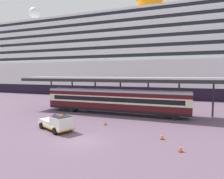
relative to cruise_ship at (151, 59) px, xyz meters
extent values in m
plane|color=#6A5266|center=(1.59, -50.83, -11.92)|extent=(400.00, 400.00, 0.00)
cube|color=black|center=(0.01, 0.01, -10.32)|extent=(174.54, 28.49, 3.19)
cube|color=silver|center=(0.01, 0.01, -5.00)|extent=(174.54, 28.49, 7.45)
cube|color=silver|center=(0.01, 0.01, 0.04)|extent=(160.58, 26.21, 2.64)
cube|color=black|center=(0.01, -13.05, 0.18)|extent=(153.60, 0.12, 0.95)
cube|color=silver|center=(0.01, 0.01, 2.69)|extent=(154.16, 25.16, 2.64)
cube|color=black|center=(0.01, -12.52, 2.82)|extent=(147.45, 0.12, 0.95)
cube|color=silver|center=(0.01, 0.01, 5.33)|extent=(147.73, 24.12, 2.64)
cube|color=black|center=(0.01, -12.00, 5.46)|extent=(141.31, 0.12, 0.95)
cube|color=silver|center=(0.01, 0.01, 7.97)|extent=(141.31, 23.07, 2.64)
cube|color=black|center=(0.01, -11.47, 8.10)|extent=(135.17, 0.12, 0.95)
cube|color=silver|center=(0.01, 0.01, 10.61)|extent=(134.89, 22.02, 2.64)
cube|color=black|center=(0.01, -10.95, 10.75)|extent=(129.02, 0.12, 0.95)
cube|color=silver|center=(0.01, 0.01, 13.26)|extent=(128.46, 20.97, 2.64)
cube|color=black|center=(0.01, -10.42, 13.39)|extent=(122.88, 0.12, 0.95)
cylinder|color=black|center=(-0.82, 0.01, 19.52)|extent=(8.62, 8.62, 9.87)
cylinder|color=orange|center=(-0.82, 0.01, 17.54)|extent=(8.88, 8.88, 2.96)
cylinder|color=silver|center=(-48.86, 0.01, 16.40)|extent=(1.00, 1.00, 3.64)
sphere|color=silver|center=(-48.86, 0.01, 20.49)|extent=(4.55, 4.55, 4.55)
cube|color=silver|center=(0.09, -36.41, -5.83)|extent=(35.55, 5.87, 0.25)
cube|color=black|center=(0.09, -39.24, -6.20)|extent=(35.55, 0.20, 0.50)
cylinder|color=black|center=(-15.15, -33.87, -8.94)|extent=(0.28, 0.28, 5.96)
cylinder|color=black|center=(-10.07, -33.87, -8.94)|extent=(0.28, 0.28, 5.96)
cylinder|color=black|center=(-4.99, -33.87, -8.94)|extent=(0.28, 0.28, 5.96)
cylinder|color=black|center=(0.09, -33.87, -8.94)|extent=(0.28, 0.28, 5.96)
cylinder|color=black|center=(5.17, -33.87, -8.94)|extent=(0.28, 0.28, 5.96)
cylinder|color=black|center=(10.25, -33.87, -8.94)|extent=(0.28, 0.28, 5.96)
cylinder|color=black|center=(15.33, -33.87, -8.94)|extent=(0.28, 0.28, 5.96)
cube|color=black|center=(0.09, -36.91, -11.07)|extent=(24.31, 2.80, 0.40)
cube|color=#470F14|center=(0.09, -36.91, -10.42)|extent=(24.31, 2.80, 0.90)
cube|color=beige|center=(0.09, -36.91, -9.37)|extent=(24.31, 2.80, 1.20)
cube|color=black|center=(0.09, -38.28, -9.32)|extent=(22.37, 0.08, 0.72)
cube|color=#470F14|center=(0.09, -36.91, -8.47)|extent=(24.31, 2.80, 0.60)
cube|color=#AAAAAA|center=(0.09, -36.91, -7.99)|extent=(24.31, 2.69, 0.36)
cube|color=black|center=(-8.66, -36.91, -11.47)|extent=(3.20, 2.35, 0.50)
cylinder|color=black|center=(-9.56, -38.08, -11.50)|extent=(0.84, 0.12, 0.84)
cylinder|color=black|center=(-7.76, -38.08, -11.50)|extent=(0.84, 0.12, 0.84)
cube|color=black|center=(8.84, -36.91, -11.47)|extent=(3.20, 2.35, 0.50)
cylinder|color=black|center=(7.94, -38.08, -11.50)|extent=(0.84, 0.12, 0.84)
cylinder|color=black|center=(9.74, -38.08, -11.50)|extent=(0.84, 0.12, 0.84)
cube|color=silver|center=(-3.43, -48.43, -11.34)|extent=(5.56, 4.01, 0.36)
cube|color=#F2B20C|center=(-3.43, -48.43, -11.47)|extent=(5.57, 4.03, 0.12)
cube|color=silver|center=(-2.11, -49.05, -10.61)|extent=(2.88, 2.71, 1.10)
cube|color=#19232D|center=(-2.11, -49.05, -10.26)|extent=(2.66, 2.55, 0.44)
cube|color=orange|center=(-2.11, -49.05, -9.98)|extent=(0.59, 0.42, 0.16)
cube|color=silver|center=(-4.37, -47.99, -10.98)|extent=(3.45, 2.97, 0.36)
cylinder|color=black|center=(-1.50, -48.23, -11.52)|extent=(0.83, 0.56, 0.80)
cylinder|color=black|center=(-2.35, -50.04, -11.52)|extent=(0.83, 0.56, 0.80)
cylinder|color=black|center=(-4.52, -46.82, -11.52)|extent=(0.83, 0.56, 0.80)
cylinder|color=black|center=(-5.36, -48.64, -11.52)|extent=(0.83, 0.56, 0.80)
cube|color=black|center=(1.34, -44.20, -11.90)|extent=(0.36, 0.36, 0.04)
cone|color=#EA590F|center=(1.34, -44.20, -11.56)|extent=(0.30, 0.30, 0.64)
cylinder|color=white|center=(1.34, -44.20, -11.53)|extent=(0.17, 0.17, 0.09)
cube|color=black|center=(9.06, -47.47, -11.90)|extent=(0.36, 0.36, 0.04)
cone|color=#EA590F|center=(9.06, -47.47, -11.54)|extent=(0.30, 0.30, 0.67)
cylinder|color=white|center=(9.06, -47.47, -11.51)|extent=(0.17, 0.17, 0.09)
cube|color=black|center=(10.93, -50.25, -11.90)|extent=(0.36, 0.36, 0.04)
cone|color=#EA590F|center=(10.93, -50.25, -11.53)|extent=(0.30, 0.30, 0.71)
cylinder|color=white|center=(10.93, -50.25, -11.49)|extent=(0.17, 0.17, 0.10)
cylinder|color=black|center=(-6.49, -44.49, -11.57)|extent=(0.44, 0.44, 0.70)
sphere|color=black|center=(-6.49, -44.49, -11.20)|extent=(0.48, 0.48, 0.48)
camera|label=1|loc=(11.12, -67.90, -5.17)|focal=31.50mm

